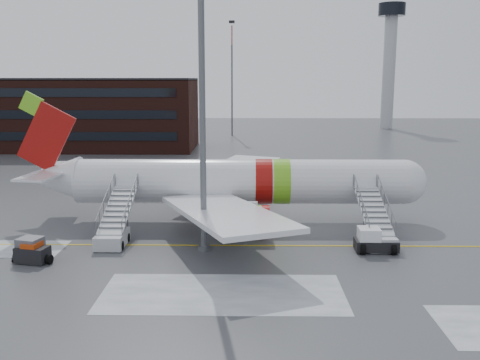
{
  "coord_description": "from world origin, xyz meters",
  "views": [
    {
      "loc": [
        -4.59,
        -39.0,
        12.17
      ],
      "look_at": [
        -5.21,
        4.04,
        4.0
      ],
      "focal_mm": 40.0,
      "sensor_mm": 36.0,
      "label": 1
    }
  ],
  "objects_px": {
    "airliner": "(229,182)",
    "uld_container": "(31,250)",
    "baggage_tractor": "(33,254)",
    "airstair_fwd": "(377,230)",
    "airstair_aft": "(114,229)",
    "light_mast_near": "(202,80)",
    "pushback_tug": "(373,241)"
  },
  "relations": [
    {
      "from": "airstair_aft",
      "to": "baggage_tractor",
      "type": "bearing_deg",
      "value": -135.16
    },
    {
      "from": "airliner",
      "to": "uld_container",
      "type": "relative_size",
      "value": 15.19
    },
    {
      "from": "pushback_tug",
      "to": "uld_container",
      "type": "xyz_separation_m",
      "value": [
        -23.7,
        -2.45,
        0.01
      ]
    },
    {
      "from": "airstair_fwd",
      "to": "airstair_aft",
      "type": "height_order",
      "value": "same"
    },
    {
      "from": "airliner",
      "to": "pushback_tug",
      "type": "bearing_deg",
      "value": -37.73
    },
    {
      "from": "airstair_fwd",
      "to": "light_mast_near",
      "type": "distance_m",
      "value": 16.95
    },
    {
      "from": "pushback_tug",
      "to": "uld_container",
      "type": "relative_size",
      "value": 1.32
    },
    {
      "from": "uld_container",
      "to": "baggage_tractor",
      "type": "height_order",
      "value": "uld_container"
    },
    {
      "from": "airliner",
      "to": "airstair_fwd",
      "type": "distance_m",
      "value": 13.19
    },
    {
      "from": "airliner",
      "to": "light_mast_near",
      "type": "height_order",
      "value": "light_mast_near"
    },
    {
      "from": "uld_container",
      "to": "airstair_aft",
      "type": "bearing_deg",
      "value": 41.25
    },
    {
      "from": "baggage_tractor",
      "to": "light_mast_near",
      "type": "relative_size",
      "value": 0.12
    },
    {
      "from": "airstair_fwd",
      "to": "airstair_aft",
      "type": "xyz_separation_m",
      "value": [
        -19.63,
        0.0,
        0.0
      ]
    },
    {
      "from": "airstair_fwd",
      "to": "uld_container",
      "type": "distance_m",
      "value": 24.66
    },
    {
      "from": "airstair_fwd",
      "to": "light_mast_near",
      "type": "xyz_separation_m",
      "value": [
        -12.77,
        -1.51,
        11.03
      ]
    },
    {
      "from": "uld_container",
      "to": "light_mast_near",
      "type": "xyz_separation_m",
      "value": [
        11.54,
        2.6,
        11.34
      ]
    },
    {
      "from": "airstair_aft",
      "to": "baggage_tractor",
      "type": "distance_m",
      "value": 6.28
    },
    {
      "from": "uld_container",
      "to": "baggage_tractor",
      "type": "relative_size",
      "value": 0.82
    },
    {
      "from": "airstair_fwd",
      "to": "uld_container",
      "type": "bearing_deg",
      "value": -170.4
    },
    {
      "from": "airstair_aft",
      "to": "pushback_tug",
      "type": "height_order",
      "value": "airstair_aft"
    },
    {
      "from": "pushback_tug",
      "to": "baggage_tractor",
      "type": "height_order",
      "value": "pushback_tug"
    },
    {
      "from": "pushback_tug",
      "to": "light_mast_near",
      "type": "relative_size",
      "value": 0.13
    },
    {
      "from": "light_mast_near",
      "to": "airstair_aft",
      "type": "bearing_deg",
      "value": 167.6
    },
    {
      "from": "airstair_aft",
      "to": "airstair_fwd",
      "type": "bearing_deg",
      "value": 0.0
    },
    {
      "from": "airstair_aft",
      "to": "uld_container",
      "type": "xyz_separation_m",
      "value": [
        -4.69,
        -4.11,
        -0.3
      ]
    },
    {
      "from": "pushback_tug",
      "to": "uld_container",
      "type": "bearing_deg",
      "value": -174.11
    },
    {
      "from": "pushback_tug",
      "to": "baggage_tractor",
      "type": "distance_m",
      "value": 23.62
    },
    {
      "from": "airstair_fwd",
      "to": "pushback_tug",
      "type": "xyz_separation_m",
      "value": [
        -0.61,
        -1.66,
        -0.31
      ]
    },
    {
      "from": "airstair_fwd",
      "to": "uld_container",
      "type": "xyz_separation_m",
      "value": [
        -24.32,
        -4.11,
        -0.3
      ]
    },
    {
      "from": "airstair_fwd",
      "to": "airstair_aft",
      "type": "distance_m",
      "value": 19.63
    },
    {
      "from": "pushback_tug",
      "to": "baggage_tractor",
      "type": "bearing_deg",
      "value": -173.3
    },
    {
      "from": "airliner",
      "to": "uld_container",
      "type": "height_order",
      "value": "airliner"
    }
  ]
}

